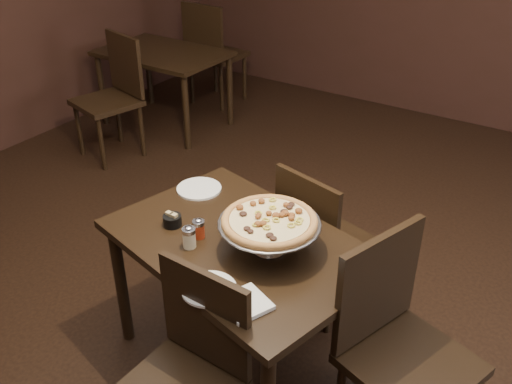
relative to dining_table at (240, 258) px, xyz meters
The scene contains 16 objects.
room 0.79m from the dining_table, 38.96° to the left, with size 6.04×7.04×2.84m.
dining_table is the anchor object (origin of this frame).
background_table 2.96m from the dining_table, 137.70° to the left, with size 1.08×0.72×0.68m.
pizza_stand 0.27m from the dining_table, ahead, with size 0.42×0.42×0.18m.
parmesan_shaker 0.26m from the dining_table, 135.25° to the right, with size 0.06×0.06×0.10m.
pepper_flake_shaker 0.22m from the dining_table, 155.52° to the right, with size 0.05×0.05×0.09m.
packet_caddy 0.35m from the dining_table, 168.27° to the right, with size 0.08×0.08×0.06m.
napkin_stack 0.42m from the dining_table, 52.68° to the right, with size 0.16×0.16×0.02m, color silver.
plate_left 0.49m from the dining_table, 149.18° to the left, with size 0.22×0.22×0.01m, color white.
plate_near 0.35m from the dining_table, 75.54° to the right, with size 0.21×0.21×0.01m, color white.
serving_spatula 0.29m from the dining_table, 12.38° to the right, with size 0.13×0.13×0.02m.
chair_far 0.56m from the dining_table, 76.83° to the left, with size 0.48×0.48×0.85m.
chair_near 0.55m from the dining_table, 77.03° to the right, with size 0.42×0.42×0.87m.
chair_side 0.73m from the dining_table, ahead, with size 0.55×0.55×0.94m.
bg_chair_far 3.39m from the dining_table, 129.14° to the left, with size 0.47×0.47×0.98m.
bg_chair_near 2.51m from the dining_table, 148.01° to the left, with size 0.54×0.54×0.96m.
Camera 1 is at (1.14, -1.66, 2.12)m, focal length 40.00 mm.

